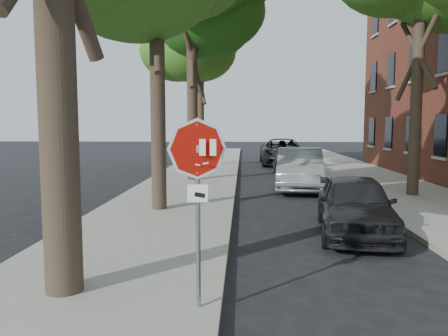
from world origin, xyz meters
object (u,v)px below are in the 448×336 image
object	(u,v)px
tree_mid_b	(191,3)
car_b	(300,169)
stop_sign	(198,176)
car_d	(283,152)
car_c	(295,162)
car_a	(355,205)
tree_far	(200,48)

from	to	relation	value
tree_mid_b	car_b	xyz separation A→B (m)	(4.63, -2.21, -7.17)
stop_sign	car_d	size ratio (longest dim) A/B	0.43
stop_sign	tree_mid_b	size ratio (longest dim) A/B	0.25
stop_sign	car_d	distance (m)	22.95
stop_sign	car_c	xyz separation A→B (m)	(3.30, 17.05, -1.28)
tree_mid_b	car_c	bearing A→B (deg)	30.04
car_d	car_c	bearing A→B (deg)	-88.33
tree_mid_b	car_b	bearing A→B (deg)	-25.54
stop_sign	car_c	world-z (taller)	stop_sign
tree_mid_b	car_a	xyz separation A→B (m)	(5.02, -9.50, -7.28)
tree_far	car_c	world-z (taller)	tree_far
tree_far	car_c	xyz separation A→B (m)	(5.32, -4.08, -6.55)
tree_far	car_d	xyz separation A→B (m)	(5.20, 1.57, -6.36)
tree_mid_b	car_b	world-z (taller)	tree_mid_b
tree_far	car_a	world-z (taller)	tree_far
tree_mid_b	car_b	size ratio (longest dim) A/B	2.05
stop_sign	tree_mid_b	world-z (taller)	tree_mid_b
car_a	tree_mid_b	bearing A→B (deg)	125.63
stop_sign	tree_far	xyz separation A→B (m)	(-2.02, 21.14, 5.26)
car_b	car_d	world-z (taller)	car_d
tree_far	car_d	world-z (taller)	tree_far
tree_far	car_b	bearing A→B (deg)	-61.84
tree_far	car_a	xyz separation A→B (m)	(5.32, -16.48, -6.50)
stop_sign	tree_far	world-z (taller)	tree_far
car_b	car_c	world-z (taller)	car_b
car_a	stop_sign	bearing A→B (deg)	-117.60
car_c	car_b	bearing A→B (deg)	-98.35
car_b	car_d	xyz separation A→B (m)	(0.28, 10.77, 0.02)
stop_sign	tree_mid_b	distance (m)	15.48
tree_far	car_d	bearing A→B (deg)	16.78
tree_mid_b	car_c	xyz separation A→B (m)	(5.02, 2.91, -7.33)
tree_far	car_d	distance (m)	8.37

